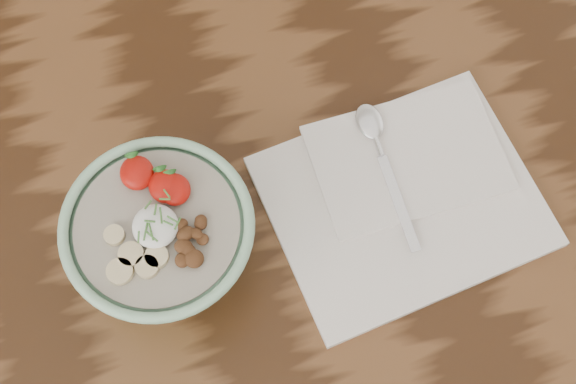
% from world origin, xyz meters
% --- Properties ---
extents(table, '(1.60, 0.90, 0.75)m').
position_xyz_m(table, '(0.00, 0.00, 0.66)').
color(table, '#321B0C').
rests_on(table, ground).
extents(breakfast_bowl, '(0.18, 0.18, 0.12)m').
position_xyz_m(breakfast_bowl, '(-0.05, 0.02, 0.81)').
color(breakfast_bowl, '#93C6A0').
rests_on(breakfast_bowl, table).
extents(napkin, '(0.29, 0.24, 0.02)m').
position_xyz_m(napkin, '(0.20, 0.01, 0.76)').
color(napkin, white).
rests_on(napkin, table).
extents(spoon, '(0.03, 0.17, 0.01)m').
position_xyz_m(spoon, '(0.19, 0.07, 0.77)').
color(spoon, silver).
rests_on(spoon, napkin).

